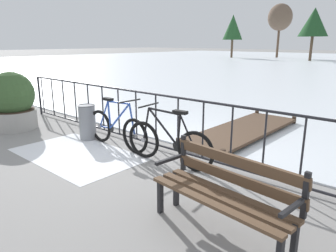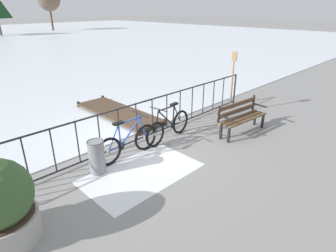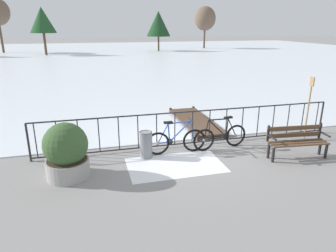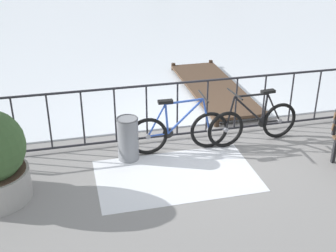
% 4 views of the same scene
% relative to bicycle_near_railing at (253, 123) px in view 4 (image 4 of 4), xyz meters
% --- Properties ---
extents(ground_plane, '(160.00, 160.00, 0.00)m').
position_rel_bicycle_near_railing_xyz_m(ground_plane, '(-0.70, 0.44, -0.37)').
color(ground_plane, gray).
extents(snow_patch, '(2.44, 1.47, 0.01)m').
position_rel_bicycle_near_railing_xyz_m(snow_patch, '(-1.57, -0.76, -0.36)').
color(snow_patch, white).
rests_on(snow_patch, ground).
extents(railing_fence, '(9.06, 0.06, 1.07)m').
position_rel_bicycle_near_railing_xyz_m(railing_fence, '(-0.70, 0.44, 0.19)').
color(railing_fence, '#232328').
rests_on(railing_fence, ground).
extents(bicycle_near_railing, '(1.71, 0.52, 0.97)m').
position_rel_bicycle_near_railing_xyz_m(bicycle_near_railing, '(0.00, 0.00, 0.00)').
color(bicycle_near_railing, black).
rests_on(bicycle_near_railing, ground).
extents(bicycle_second, '(1.71, 0.52, 0.97)m').
position_rel_bicycle_near_railing_xyz_m(bicycle_second, '(-1.33, -0.00, 0.00)').
color(bicycle_second, black).
rests_on(bicycle_second, ground).
extents(trash_bin, '(0.35, 0.35, 0.73)m').
position_rel_bicycle_near_railing_xyz_m(trash_bin, '(-2.20, -0.07, 0.00)').
color(trash_bin, gray).
rests_on(trash_bin, ground).
extents(wooden_dock, '(1.10, 3.39, 0.20)m').
position_rel_bicycle_near_railing_xyz_m(wooden_dock, '(0.10, 2.39, -0.25)').
color(wooden_dock, '#4C3828').
rests_on(wooden_dock, ground).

